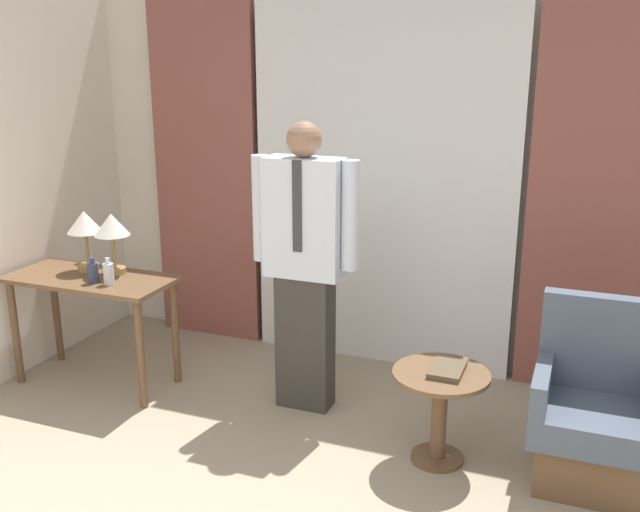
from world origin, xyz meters
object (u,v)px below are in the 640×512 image
(desk, at_px, (92,295))
(bottle_near_edge, at_px, (93,272))
(person, at_px, (305,258))
(bottle_by_lamp, at_px, (109,273))
(table_lamp_left, at_px, (85,226))
(armchair, at_px, (593,419))
(book, at_px, (447,370))
(side_table, at_px, (440,401))
(table_lamp_right, at_px, (112,229))

(desk, height_order, bottle_near_edge, bottle_near_edge)
(person, bearing_deg, bottle_by_lamp, -166.41)
(table_lamp_left, xyz_separation_m, armchair, (3.26, -0.14, -0.71))
(armchair, height_order, book, armchair)
(desk, distance_m, side_table, 2.39)
(bottle_by_lamp, relative_size, side_table, 0.33)
(table_lamp_left, bearing_deg, book, -5.33)
(armchair, bearing_deg, person, 172.34)
(table_lamp_right, height_order, book, table_lamp_right)
(table_lamp_left, relative_size, book, 1.62)
(table_lamp_left, distance_m, book, 2.58)
(table_lamp_left, bearing_deg, side_table, -5.69)
(person, xyz_separation_m, book, (0.96, -0.32, -0.43))
(table_lamp_right, height_order, armchair, table_lamp_right)
(bottle_by_lamp, xyz_separation_m, side_table, (2.16, -0.04, -0.47))
(desk, xyz_separation_m, bottle_by_lamp, (0.22, -0.09, 0.20))
(desk, bearing_deg, table_lamp_right, 48.13)
(bottle_near_edge, bearing_deg, side_table, -0.76)
(table_lamp_left, relative_size, side_table, 0.78)
(side_table, bearing_deg, bottle_near_edge, 179.24)
(person, distance_m, side_table, 1.17)
(desk, relative_size, table_lamp_right, 2.74)
(table_lamp_left, xyz_separation_m, bottle_by_lamp, (0.33, -0.21, -0.23))
(table_lamp_left, height_order, table_lamp_right, same)
(bottle_near_edge, distance_m, book, 2.32)
(table_lamp_right, relative_size, person, 0.23)
(side_table, bearing_deg, person, 160.06)
(desk, relative_size, person, 0.62)
(table_lamp_left, bearing_deg, person, 3.29)
(table_lamp_left, relative_size, table_lamp_right, 1.00)
(desk, xyz_separation_m, person, (1.45, 0.21, 0.35))
(desk, distance_m, armchair, 3.17)
(side_table, bearing_deg, bottle_by_lamp, 178.93)
(bottle_by_lamp, distance_m, book, 2.20)
(bottle_by_lamp, bearing_deg, book, -0.71)
(armchair, distance_m, book, 0.78)
(bottle_near_edge, bearing_deg, table_lamp_right, 88.64)
(bottle_by_lamp, relative_size, person, 0.10)
(table_lamp_left, height_order, armchair, table_lamp_left)
(bottle_by_lamp, bearing_deg, bottle_near_edge, -174.97)
(bottle_near_edge, bearing_deg, book, -0.43)
(table_lamp_right, xyz_separation_m, armchair, (3.05, -0.14, -0.71))
(table_lamp_left, xyz_separation_m, table_lamp_right, (0.22, 0.00, 0.00))
(table_lamp_left, bearing_deg, table_lamp_right, 0.00)
(table_lamp_right, height_order, person, person)
(table_lamp_right, height_order, bottle_by_lamp, table_lamp_right)
(table_lamp_right, bearing_deg, desk, -131.87)
(side_table, bearing_deg, book, 25.21)
(table_lamp_right, xyz_separation_m, person, (1.34, 0.09, -0.08))
(bottle_near_edge, xyz_separation_m, bottle_by_lamp, (0.11, 0.01, 0.00))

